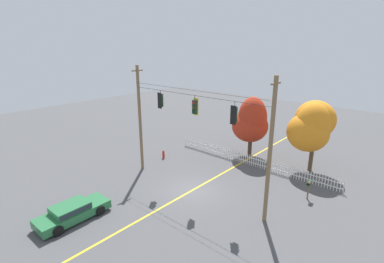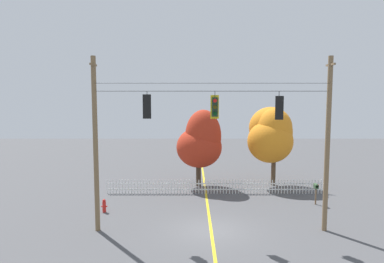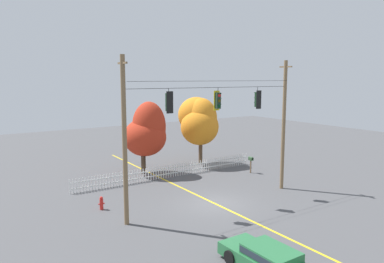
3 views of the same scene
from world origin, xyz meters
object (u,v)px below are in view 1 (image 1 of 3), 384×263
at_px(autumn_maple_near_fence, 251,123).
at_px(autumn_maple_mid, 312,126).
at_px(traffic_signal_westbound_side, 195,107).
at_px(traffic_signal_northbound_primary, 234,115).
at_px(parked_car, 72,212).
at_px(fire_hydrant, 163,154).
at_px(roadside_mailbox, 309,185).
at_px(traffic_signal_eastbound_side, 161,100).

xyz_separation_m(autumn_maple_near_fence, autumn_maple_mid, (5.60, 0.52, 0.61)).
height_order(traffic_signal_westbound_side, traffic_signal_northbound_primary, same).
xyz_separation_m(autumn_maple_near_fence, parked_car, (-2.92, -17.12, -2.92)).
height_order(autumn_maple_near_fence, autumn_maple_mid, autumn_maple_mid).
xyz_separation_m(traffic_signal_westbound_side, fire_hydrant, (-6.64, 2.97, -6.23)).
bearing_deg(traffic_signal_westbound_side, roadside_mailbox, 32.82).
xyz_separation_m(traffic_signal_eastbound_side, roadside_mailbox, (10.54, 4.55, -5.51)).
height_order(traffic_signal_eastbound_side, roadside_mailbox, traffic_signal_eastbound_side).
bearing_deg(roadside_mailbox, traffic_signal_northbound_primary, -129.14).
bearing_deg(traffic_signal_westbound_side, fire_hydrant, 155.90).
height_order(autumn_maple_near_fence, fire_hydrant, autumn_maple_near_fence).
bearing_deg(traffic_signal_eastbound_side, autumn_maple_near_fence, 71.56).
distance_m(parked_car, fire_hydrant, 11.51).
bearing_deg(parked_car, traffic_signal_eastbound_side, 90.72).
bearing_deg(traffic_signal_northbound_primary, parked_car, -129.89).
relative_size(traffic_signal_eastbound_side, roadside_mailbox, 1.01).
xyz_separation_m(traffic_signal_northbound_primary, parked_car, (-6.73, -8.06, -5.99)).
distance_m(autumn_maple_mid, fire_hydrant, 13.97).
bearing_deg(traffic_signal_eastbound_side, traffic_signal_westbound_side, 0.33).
height_order(traffic_signal_northbound_primary, roadside_mailbox, traffic_signal_northbound_primary).
bearing_deg(autumn_maple_mid, traffic_signal_eastbound_side, -132.00).
bearing_deg(traffic_signal_northbound_primary, autumn_maple_near_fence, 112.84).
height_order(traffic_signal_eastbound_side, autumn_maple_mid, traffic_signal_eastbound_side).
bearing_deg(traffic_signal_westbound_side, autumn_maple_mid, 61.86).
bearing_deg(fire_hydrant, roadside_mailbox, 6.53).
bearing_deg(autumn_maple_near_fence, traffic_signal_northbound_primary, -67.16).
relative_size(traffic_signal_eastbound_side, autumn_maple_near_fence, 0.23).
bearing_deg(traffic_signal_westbound_side, parked_car, -112.89).
height_order(traffic_signal_northbound_primary, parked_car, traffic_signal_northbound_primary).
bearing_deg(autumn_maple_near_fence, traffic_signal_eastbound_side, -108.44).
bearing_deg(traffic_signal_eastbound_side, fire_hydrant, 136.27).
xyz_separation_m(traffic_signal_northbound_primary, roadside_mailbox, (3.70, 4.55, -5.45)).
height_order(traffic_signal_westbound_side, roadside_mailbox, traffic_signal_westbound_side).
bearing_deg(fire_hydrant, autumn_maple_mid, 29.27).
distance_m(traffic_signal_eastbound_side, roadside_mailbox, 12.74).
height_order(traffic_signal_eastbound_side, parked_car, traffic_signal_eastbound_side).
distance_m(traffic_signal_westbound_side, autumn_maple_mid, 11.12).
distance_m(traffic_signal_westbound_side, traffic_signal_northbound_primary, 3.32).
relative_size(traffic_signal_northbound_primary, autumn_maple_mid, 0.23).
bearing_deg(fire_hydrant, traffic_signal_eastbound_side, -43.73).
xyz_separation_m(traffic_signal_northbound_primary, autumn_maple_near_fence, (-3.82, 9.06, -3.07)).
relative_size(traffic_signal_westbound_side, autumn_maple_mid, 0.23).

